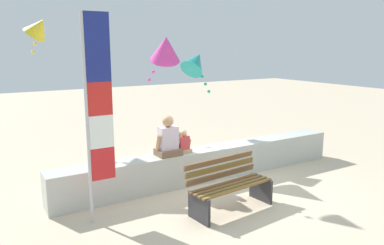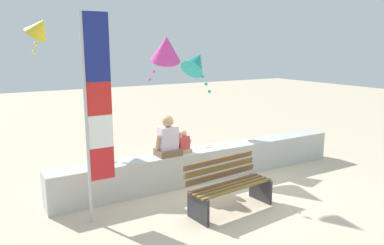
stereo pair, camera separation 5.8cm
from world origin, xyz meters
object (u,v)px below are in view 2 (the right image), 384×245
at_px(person_adult, 168,140).
at_px(flag_banner, 95,107).
at_px(kite_yellow, 40,28).
at_px(kite_teal, 196,62).
at_px(kite_magenta, 166,49).
at_px(park_bench, 228,186).
at_px(person_child, 184,144).

xyz_separation_m(person_adult, flag_banner, (-1.63, -0.72, 0.90)).
xyz_separation_m(kite_yellow, kite_teal, (3.47, -1.00, -0.79)).
bearing_deg(person_adult, kite_yellow, 124.26).
bearing_deg(kite_yellow, flag_banner, -86.86).
xyz_separation_m(person_adult, kite_magenta, (0.76, 1.55, 1.77)).
bearing_deg(kite_magenta, person_adult, -116.21).
bearing_deg(kite_magenta, park_bench, -96.29).
height_order(person_adult, flag_banner, flag_banner).
height_order(park_bench, kite_magenta, kite_magenta).
relative_size(park_bench, person_adult, 2.01).
bearing_deg(kite_teal, person_adult, -134.97).
bearing_deg(flag_banner, person_adult, 23.87).
height_order(park_bench, kite_teal, kite_teal).
xyz_separation_m(person_adult, kite_yellow, (-1.81, 2.66, 2.23)).
height_order(flag_banner, kite_magenta, flag_banner).
bearing_deg(person_adult, person_child, 0.07).
xyz_separation_m(flag_banner, kite_yellow, (-0.19, 3.38, 1.33)).
height_order(person_adult, kite_teal, kite_teal).
xyz_separation_m(person_child, kite_magenta, (0.41, 1.55, 1.89)).
height_order(park_bench, person_adult, person_adult).
distance_m(person_adult, person_child, 0.38).
height_order(person_child, kite_teal, kite_teal).
relative_size(person_child, kite_teal, 0.42).
distance_m(person_adult, kite_teal, 2.75).
xyz_separation_m(park_bench, kite_yellow, (-2.24, 4.11, 2.81)).
distance_m(flag_banner, kite_yellow, 3.64).
height_order(kite_teal, kite_magenta, kite_magenta).
xyz_separation_m(person_child, flag_banner, (-1.98, -0.72, 1.02)).
bearing_deg(park_bench, kite_teal, 68.50).
relative_size(person_adult, kite_yellow, 0.90).
relative_size(park_bench, person_child, 3.35).
relative_size(flag_banner, kite_yellow, 3.69).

